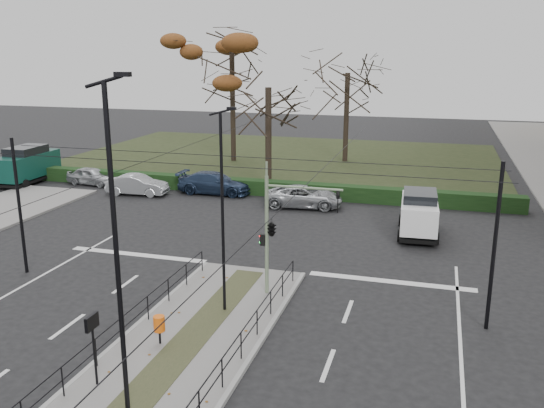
{
  "coord_description": "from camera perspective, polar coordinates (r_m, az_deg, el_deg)",
  "views": [
    {
      "loc": [
        7.49,
        -17.88,
        9.46
      ],
      "look_at": [
        -0.11,
        8.31,
        2.22
      ],
      "focal_mm": 38.0,
      "sensor_mm": 36.0,
      "label": 1
    }
  ],
  "objects": [
    {
      "name": "parked_car_third",
      "position": [
        39.64,
        -5.7,
        2.08
      ],
      "size": [
        5.12,
        2.13,
        1.48
      ],
      "primitive_type": "imported",
      "rotation": [
        0.0,
        0.0,
        1.58
      ],
      "color": "#1F2E49",
      "rests_on": "ground"
    },
    {
      "name": "park",
      "position": [
        52.53,
        1.03,
        4.55
      ],
      "size": [
        38.0,
        26.0,
        0.1
      ],
      "primitive_type": "cube",
      "color": "black",
      "rests_on": "ground"
    },
    {
      "name": "ground",
      "position": [
        21.57,
        -5.99,
        -11.24
      ],
      "size": [
        140.0,
        140.0,
        0.0
      ],
      "primitive_type": "plane",
      "color": "black",
      "rests_on": "ground"
    },
    {
      "name": "white_van",
      "position": [
        31.34,
        14.35,
        -0.81
      ],
      "size": [
        2.22,
        4.52,
        2.38
      ],
      "color": "white",
      "rests_on": "ground"
    },
    {
      "name": "bare_tree_center",
      "position": [
        50.61,
        7.49,
        12.13
      ],
      "size": [
        7.12,
        7.12,
        10.11
      ],
      "color": "black",
      "rests_on": "park"
    },
    {
      "name": "hedge",
      "position": [
        39.92,
        -4.01,
        1.86
      ],
      "size": [
        38.0,
        1.0,
        1.0
      ],
      "primitive_type": "cube",
      "color": "black",
      "rests_on": "ground"
    },
    {
      "name": "median_railing",
      "position": [
        19.02,
        -9.07,
        -11.84
      ],
      "size": [
        4.14,
        13.24,
        0.92
      ],
      "color": "black",
      "rests_on": "median_island"
    },
    {
      "name": "green_van",
      "position": [
        46.34,
        -23.07,
        3.66
      ],
      "size": [
        2.43,
        5.63,
        2.72
      ],
      "color": "#0C382E",
      "rests_on": "ground"
    },
    {
      "name": "traffic_light",
      "position": [
        22.24,
        0.16,
        -2.26
      ],
      "size": [
        3.24,
        1.86,
        4.76
      ],
      "color": "gray",
      "rests_on": "median_island"
    },
    {
      "name": "streetlamp_median_far",
      "position": [
        20.55,
        -4.89,
        -0.72
      ],
      "size": [
        0.63,
        0.13,
        7.51
      ],
      "color": "black",
      "rests_on": "median_island"
    },
    {
      "name": "litter_bin",
      "position": [
        19.58,
        -11.12,
        -11.59
      ],
      "size": [
        0.38,
        0.38,
        0.97
      ],
      "color": "black",
      "rests_on": "median_island"
    },
    {
      "name": "catenary",
      "position": [
        21.75,
        -4.64,
        -1.31
      ],
      "size": [
        20.0,
        34.0,
        6.0
      ],
      "color": "black",
      "rests_on": "ground"
    },
    {
      "name": "parked_car_first",
      "position": [
        44.15,
        -17.43,
        2.66
      ],
      "size": [
        3.93,
        1.94,
        1.29
      ],
      "primitive_type": "imported",
      "rotation": [
        0.0,
        0.0,
        1.46
      ],
      "color": "#A2A5AA",
      "rests_on": "ground"
    },
    {
      "name": "bare_tree_near",
      "position": [
        39.99,
        -0.37,
        10.73
      ],
      "size": [
        5.46,
        5.46,
        9.3
      ],
      "color": "black",
      "rests_on": "park"
    },
    {
      "name": "parked_car_fourth",
      "position": [
        36.07,
        3.18,
        0.74
      ],
      "size": [
        5.06,
        2.78,
        1.34
      ],
      "primitive_type": "imported",
      "rotation": [
        0.0,
        0.0,
        1.69
      ],
      "color": "#A2A5AA",
      "rests_on": "ground"
    },
    {
      "name": "parked_car_second",
      "position": [
        40.19,
        -13.2,
        1.86
      ],
      "size": [
        4.29,
        1.8,
        1.38
      ],
      "primitive_type": "imported",
      "rotation": [
        0.0,
        0.0,
        1.65
      ],
      "color": "#A2A5AA",
      "rests_on": "ground"
    },
    {
      "name": "streetlamp_median_near",
      "position": [
        14.56,
        -15.08,
        -4.93
      ],
      "size": [
        0.74,
        0.15,
        8.89
      ],
      "color": "black",
      "rests_on": "median_island"
    },
    {
      "name": "median_island",
      "position": [
        19.52,
        -8.83,
        -14.09
      ],
      "size": [
        4.4,
        15.0,
        0.14
      ],
      "primitive_type": "cube",
      "color": "slate",
      "rests_on": "ground"
    },
    {
      "name": "info_panel",
      "position": [
        17.38,
        -17.38,
        -11.84
      ],
      "size": [
        0.12,
        0.57,
        2.18
      ],
      "color": "black",
      "rests_on": "median_island"
    },
    {
      "name": "rust_tree",
      "position": [
        50.52,
        -4.01,
        14.76
      ],
      "size": [
        8.89,
        8.89,
        12.24
      ],
      "color": "black",
      "rests_on": "park"
    }
  ]
}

